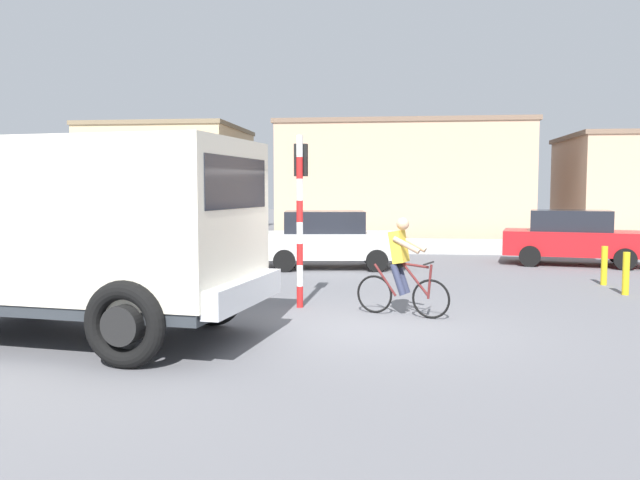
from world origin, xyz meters
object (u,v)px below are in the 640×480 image
object	(u,v)px
car_red_near	(171,234)
car_white_mid	(574,237)
car_far_side	(328,239)
bollard_far	(604,266)
cyclist	(402,267)
traffic_light_pole	(300,197)
truck_foreground	(75,226)
bollard_near	(626,274)

from	to	relation	value
car_red_near	car_white_mid	size ratio (longest dim) A/B	0.96
car_white_mid	car_far_side	size ratio (longest dim) A/B	1.02
car_far_side	bollard_far	bearing A→B (deg)	-20.23
cyclist	car_far_side	size ratio (longest dim) A/B	0.41
traffic_light_pole	car_far_side	bearing A→B (deg)	90.77
cyclist	truck_foreground	bearing A→B (deg)	-155.01
cyclist	traffic_light_pole	bearing A→B (deg)	160.74
truck_foreground	car_white_mid	world-z (taller)	truck_foreground
car_white_mid	bollard_far	size ratio (longest dim) A/B	4.74
traffic_light_pole	bollard_far	bearing A→B (deg)	28.16
bollard_near	cyclist	bearing A→B (deg)	-149.41
bollard_near	car_white_mid	bearing A→B (deg)	85.89
cyclist	car_far_side	world-z (taller)	cyclist
cyclist	car_white_mid	xyz separation A→B (m)	(5.08, 8.18, -0.05)
truck_foreground	bollard_near	world-z (taller)	truck_foreground
car_far_side	bollard_far	distance (m)	7.09
car_far_side	traffic_light_pole	bearing A→B (deg)	-89.23
traffic_light_pole	car_white_mid	xyz separation A→B (m)	(6.96, 7.53, -1.25)
truck_foreground	bollard_far	bearing A→B (deg)	34.03
cyclist	car_red_near	world-z (taller)	cyclist
car_white_mid	cyclist	bearing A→B (deg)	-121.82
traffic_light_pole	bollard_near	distance (m)	7.09
car_white_mid	truck_foreground	bearing A→B (deg)	-133.47
truck_foreground	car_far_side	distance (m)	9.35
car_white_mid	bollard_far	distance (m)	4.05
truck_foreground	bollard_near	bearing A→B (deg)	27.83
car_red_near	bollard_far	world-z (taller)	car_red_near
car_red_near	car_white_mid	bearing A→B (deg)	0.78
traffic_light_pole	car_far_side	size ratio (longest dim) A/B	0.77
traffic_light_pole	car_far_side	world-z (taller)	traffic_light_pole
car_white_mid	bollard_near	bearing A→B (deg)	-94.11
bollard_near	bollard_far	world-z (taller)	same
bollard_near	truck_foreground	bearing A→B (deg)	-152.17
traffic_light_pole	bollard_far	distance (m)	7.62
car_far_side	bollard_near	size ratio (longest dim) A/B	4.64
bollard_near	car_far_side	bearing A→B (deg)	149.92
cyclist	car_red_near	xyz separation A→B (m)	(-7.04, 8.02, -0.05)
cyclist	bollard_near	xyz separation A→B (m)	(4.69, 2.77, -0.41)
cyclist	traffic_light_pole	distance (m)	2.33
traffic_light_pole	car_white_mid	bearing A→B (deg)	47.26
traffic_light_pole	car_red_near	bearing A→B (deg)	125.00
truck_foreground	bollard_far	world-z (taller)	truck_foreground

